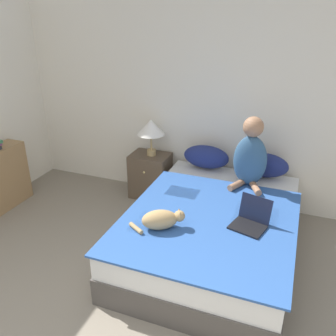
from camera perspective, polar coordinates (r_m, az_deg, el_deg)
The scene contains 9 objects.
wall_back at distance 4.36m, azimuth 5.73°, elevation 10.70°, with size 5.74×0.05×2.55m.
bed at distance 3.64m, azimuth 7.18°, elevation -9.99°, with size 1.56×2.14×0.51m.
pillow_near at distance 4.32m, azimuth 6.14°, elevation 1.79°, with size 0.56×0.25×0.28m.
pillow_far at distance 4.21m, azimuth 15.10°, elevation 0.47°, with size 0.56×0.25×0.28m.
person_sitting at distance 3.89m, azimuth 13.08°, elevation 1.94°, with size 0.37×0.36×0.77m.
cat_tabby at distance 3.15m, azimuth -1.10°, elevation -8.25°, with size 0.47×0.32×0.18m.
laptop_open at distance 3.28m, azimuth 13.08°, elevation -8.22°, with size 0.36×0.36×0.25m.
nightstand at distance 4.65m, azimuth -2.84°, elevation -1.20°, with size 0.49×0.39×0.58m.
table_lamp at distance 4.40m, azimuth -2.74°, elevation 6.40°, with size 0.34×0.34×0.47m.
Camera 1 is at (1.11, -0.59, 2.29)m, focal length 38.00 mm.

